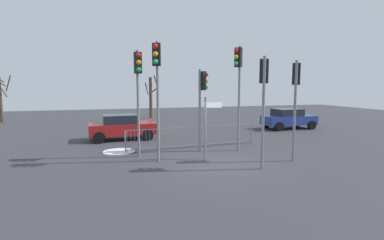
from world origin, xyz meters
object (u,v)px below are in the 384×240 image
(traffic_light_rear_left, at_px, (264,87))
(car_red_mid, at_px, (122,127))
(traffic_light_mid_right, at_px, (157,74))
(direction_sign_post, at_px, (207,124))
(traffic_light_mid_left, at_px, (202,91))
(traffic_light_foreground_left, at_px, (296,88))
(car_blue_far, at_px, (288,118))
(bare_tree_left, at_px, (151,97))
(traffic_light_foreground_right, at_px, (138,79))
(traffic_light_rear_right, at_px, (238,75))

(traffic_light_rear_left, distance_m, car_red_mid, 9.43)
(traffic_light_mid_right, height_order, direction_sign_post, traffic_light_mid_right)
(traffic_light_mid_right, bearing_deg, traffic_light_mid_left, -128.35)
(traffic_light_foreground_left, relative_size, car_blue_far, 1.10)
(traffic_light_mid_left, distance_m, car_blue_far, 10.08)
(traffic_light_rear_left, height_order, car_blue_far, traffic_light_rear_left)
(traffic_light_mid_right, bearing_deg, traffic_light_foreground_left, -174.26)
(direction_sign_post, relative_size, car_red_mid, 0.69)
(traffic_light_mid_left, relative_size, bare_tree_left, 0.96)
(direction_sign_post, relative_size, bare_tree_left, 0.65)
(traffic_light_foreground_left, height_order, car_blue_far, traffic_light_foreground_left)
(traffic_light_foreground_right, xyz_separation_m, traffic_light_mid_left, (3.09, 0.55, -0.54))
(traffic_light_mid_right, bearing_deg, traffic_light_foreground_right, -38.37)
(traffic_light_foreground_right, height_order, direction_sign_post, traffic_light_foreground_right)
(traffic_light_foreground_left, distance_m, car_red_mid, 10.01)
(traffic_light_foreground_right, height_order, car_red_mid, traffic_light_foreground_right)
(traffic_light_mid_left, relative_size, direction_sign_post, 1.47)
(car_blue_far, bearing_deg, traffic_light_rear_left, -129.97)
(traffic_light_mid_right, height_order, traffic_light_rear_right, traffic_light_rear_right)
(traffic_light_foreground_right, relative_size, car_blue_far, 1.22)
(bare_tree_left, bearing_deg, traffic_light_rear_right, -83.74)
(traffic_light_mid_right, distance_m, traffic_light_foreground_right, 1.21)
(car_blue_far, height_order, bare_tree_left, bare_tree_left)
(traffic_light_rear_left, relative_size, traffic_light_foreground_left, 1.01)
(traffic_light_foreground_right, bearing_deg, traffic_light_mid_right, 120.55)
(traffic_light_mid_right, bearing_deg, traffic_light_rear_left, 170.19)
(traffic_light_foreground_right, relative_size, direction_sign_post, 1.75)
(traffic_light_mid_right, distance_m, car_red_mid, 6.51)
(car_red_mid, bearing_deg, traffic_light_mid_right, -81.59)
(car_red_mid, bearing_deg, direction_sign_post, -63.25)
(traffic_light_foreground_right, relative_size, traffic_light_rear_right, 0.93)
(traffic_light_foreground_left, bearing_deg, traffic_light_mid_right, -156.59)
(traffic_light_rear_right, bearing_deg, car_red_mid, 6.76)
(traffic_light_rear_left, xyz_separation_m, bare_tree_left, (-1.36, 18.77, -1.03))
(car_red_mid, xyz_separation_m, car_blue_far, (11.94, 1.00, 0.00))
(traffic_light_rear_right, bearing_deg, direction_sign_post, 77.35)
(car_blue_far, bearing_deg, traffic_light_rear_right, -140.37)
(traffic_light_foreground_right, relative_size, car_red_mid, 1.21)
(traffic_light_mid_right, distance_m, direction_sign_post, 2.99)
(bare_tree_left, bearing_deg, traffic_light_foreground_right, -100.65)
(traffic_light_mid_left, height_order, traffic_light_rear_right, traffic_light_rear_right)
(traffic_light_foreground_right, height_order, traffic_light_mid_left, traffic_light_foreground_right)
(traffic_light_mid_right, xyz_separation_m, traffic_light_rear_right, (4.04, 0.97, 0.05))
(traffic_light_rear_left, xyz_separation_m, car_blue_far, (7.16, 8.78, -2.35))
(traffic_light_foreground_right, bearing_deg, traffic_light_mid_left, -171.81)
(traffic_light_rear_right, xyz_separation_m, car_blue_far, (6.79, 5.78, -2.90))
(traffic_light_mid_right, height_order, traffic_light_foreground_right, traffic_light_mid_right)
(traffic_light_mid_left, xyz_separation_m, car_red_mid, (-3.56, 4.18, -2.12))
(traffic_light_mid_right, height_order, car_blue_far, traffic_light_mid_right)
(bare_tree_left, bearing_deg, traffic_light_mid_left, -89.49)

